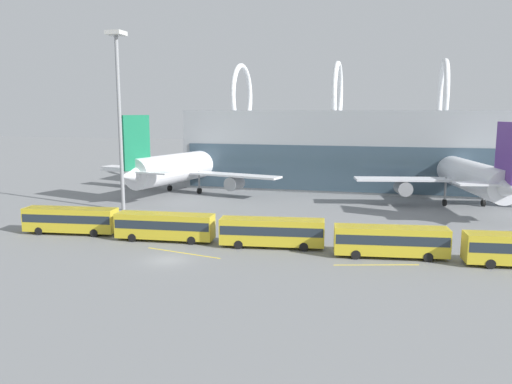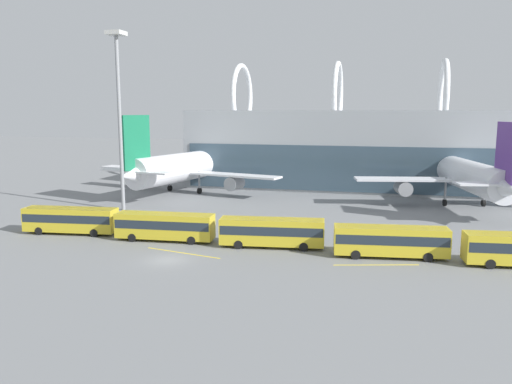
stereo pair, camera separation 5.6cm
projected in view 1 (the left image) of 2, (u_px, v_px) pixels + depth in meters
ground_plane at (168, 260)px, 52.43m from camera, size 440.00×440.00×0.00m
airliner_at_gate_near at (187, 166)px, 96.60m from camera, size 39.98×37.24×14.86m
airliner_at_gate_far at (464, 174)px, 82.20m from camera, size 35.81×39.49×14.07m
shuttle_bus_0 at (71, 219)px, 63.44m from camera, size 12.13×4.08×3.32m
shuttle_bus_1 at (165, 225)px, 59.97m from camera, size 12.08×3.65×3.32m
shuttle_bus_2 at (272, 231)px, 57.04m from camera, size 12.14×4.21×3.32m
shuttle_bus_3 at (391, 240)px, 53.08m from camera, size 12.14×4.21×3.32m
floodlight_mast at (119, 97)px, 76.34m from camera, size 2.50×2.50×27.40m
lane_stripe_0 at (376, 265)px, 50.70m from camera, size 8.49×2.57×0.01m
lane_stripe_3 at (183, 253)px, 55.02m from camera, size 9.42×2.15×0.01m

